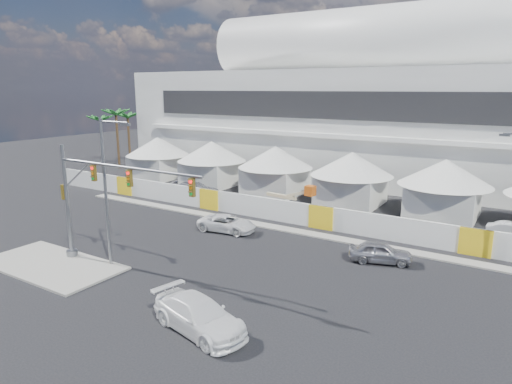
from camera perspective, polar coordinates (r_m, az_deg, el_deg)
The scene contains 15 objects.
ground at distance 31.52m, azimuth -13.38°, elevation -9.42°, with size 160.00×160.00×0.00m, color black.
median_island at distance 34.20m, azimuth -24.20°, elevation -8.31°, with size 10.00×5.00×0.15m, color gray.
far_curb at distance 34.72m, azimuth 28.50°, elevation -8.47°, with size 80.00×1.20×0.12m, color gray.
stadium at distance 62.95m, azimuth 21.03°, elevation 9.94°, with size 80.00×24.80×21.98m.
tent_row at distance 49.52m, azimuth 6.96°, elevation 2.76°, with size 53.40×8.40×5.40m.
hoarding_fence at distance 39.34m, azimuth 8.19°, elevation -3.14°, with size 70.00×0.25×2.00m, color silver.
palm_cluster at distance 73.99m, azimuth -15.73°, elevation 8.63°, with size 10.60×10.60×8.55m.
sedan_silver at distance 32.81m, azimuth 15.28°, elevation -7.27°, with size 4.26×1.71×1.45m, color #9B9A9E.
pickup_curb at distance 38.35m, azimuth -3.65°, elevation -3.95°, with size 4.94×2.28×1.37m, color silver.
pickup_near at distance 23.48m, azimuth -7.13°, elevation -15.04°, with size 5.66×2.30×1.64m, color white.
lot_car_a at distance 41.86m, azimuth 29.40°, elevation -4.27°, with size 3.81×1.33×1.26m, color silver.
lot_car_c at distance 50.86m, azimuth -7.58°, elevation 0.32°, with size 5.55×2.26×1.61m, color #BABABF.
traffic_mast at distance 31.97m, azimuth -19.92°, elevation -0.81°, with size 12.42×0.77×7.90m.
streetlight_median at distance 31.06m, azimuth -18.06°, elevation 1.10°, with size 2.71×0.27×9.79m.
boom_lift at distance 43.76m, azimuth 2.74°, elevation -1.57°, with size 6.39×1.81×3.20m.
Camera 1 is at (21.16, -20.16, 11.78)m, focal length 32.00 mm.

